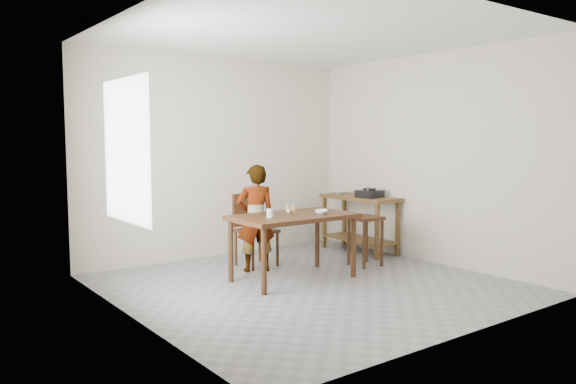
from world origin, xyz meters
TOP-DOWN VIEW (x-y plane):
  - floor at (0.00, 0.00)m, footprint 4.00×4.00m
  - ceiling at (0.00, 0.00)m, footprint 4.00×4.00m
  - wall_back at (0.00, 2.02)m, footprint 4.00×0.04m
  - wall_front at (0.00, -2.02)m, footprint 4.00×0.04m
  - wall_left at (-2.02, 0.00)m, footprint 0.04×4.00m
  - wall_right at (2.02, 0.00)m, footprint 0.04×4.00m
  - window_pane at (-1.97, 0.20)m, footprint 0.02×1.10m
  - dining_table at (0.00, 0.30)m, footprint 1.40×0.80m
  - prep_counter at (1.72, 1.00)m, footprint 0.50×1.20m
  - child at (-0.12, 0.90)m, footprint 0.55×0.46m
  - dining_chair at (0.05, 1.13)m, footprint 0.46×0.46m
  - stool at (1.16, 0.32)m, footprint 0.38×0.38m
  - glass_tumbler at (-0.34, 0.27)m, footprint 0.09×0.09m
  - small_bowl at (0.30, 0.16)m, footprint 0.17×0.17m
  - banana at (0.12, 0.50)m, footprint 0.21×0.18m
  - serving_bowl at (1.67, 1.38)m, footprint 0.25×0.25m
  - gas_burner at (1.71, 0.80)m, footprint 0.33×0.33m

SIDE VIEW (x-z plane):
  - floor at x=0.00m, z-range -0.04..0.00m
  - stool at x=1.16m, z-range 0.00..0.63m
  - dining_table at x=0.00m, z-range 0.00..0.75m
  - prep_counter at x=1.72m, z-range 0.00..0.80m
  - dining_chair at x=0.05m, z-range 0.00..0.91m
  - child at x=-0.12m, z-range 0.00..1.30m
  - small_bowl at x=0.30m, z-range 0.75..0.80m
  - banana at x=0.12m, z-range 0.75..0.81m
  - glass_tumbler at x=-0.34m, z-range 0.75..0.85m
  - serving_bowl at x=1.67m, z-range 0.80..0.85m
  - gas_burner at x=1.71m, z-range 0.80..0.90m
  - wall_back at x=0.00m, z-range 0.00..2.70m
  - wall_front at x=0.00m, z-range 0.00..2.70m
  - wall_left at x=-2.02m, z-range 0.00..2.70m
  - wall_right at x=2.02m, z-range 0.00..2.70m
  - window_pane at x=-1.97m, z-range 0.85..2.15m
  - ceiling at x=0.00m, z-range 2.70..2.74m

